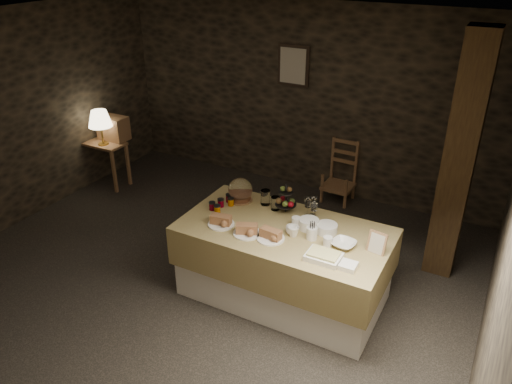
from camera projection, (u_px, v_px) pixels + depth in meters
The scene contains 28 objects.
ground_plane at pixel (207, 272), 5.48m from camera, with size 5.50×5.00×0.01m, color black.
room_shell at pixel (200, 139), 4.77m from camera, with size 5.52×5.02×2.60m.
buffet_table at pixel (284, 258), 4.93m from camera, with size 2.02×1.07×0.80m.
console_table at pixel (105, 151), 7.20m from camera, with size 0.62×0.35×0.66m.
table_lamp at pixel (100, 119), 6.91m from camera, with size 0.33×0.33×0.50m.
wine_rack at pixel (113, 128), 7.18m from camera, with size 0.42×0.26×0.34m, color brown.
chair at pixel (340, 174), 6.86m from camera, with size 0.41×0.39×0.67m.
timber_column at pixel (459, 160), 4.98m from camera, with size 0.30×0.30×2.60m, color black.
framed_picture at pixel (293, 66), 6.68m from camera, with size 0.45×0.04×0.55m.
plate_stack_a at pixel (309, 224), 4.75m from camera, with size 0.19×0.19×0.10m, color white.
plate_stack_b at pixel (327, 228), 4.70m from camera, with size 0.20×0.20×0.09m, color white.
cutlery_holder at pixel (312, 233), 4.59m from camera, with size 0.10×0.10×0.12m, color white.
cup_a at pixel (292, 230), 4.67m from camera, with size 0.11×0.11×0.09m, color white.
cup_b at pixel (293, 231), 4.64m from camera, with size 0.11×0.11×0.10m, color white.
mug_c at pixel (296, 222), 4.79m from camera, with size 0.09×0.09×0.10m, color white.
mug_d at pixel (328, 241), 4.49m from camera, with size 0.08×0.08×0.09m, color white.
bowl at pixel (344, 244), 4.49m from camera, with size 0.21×0.21×0.05m, color white.
cake_dome at pixel (240, 191), 5.25m from camera, with size 0.26×0.26×0.26m.
fruit_stand at pixel (286, 201), 5.01m from camera, with size 0.22×0.22×0.31m.
bread_platter_left at pixel (221, 221), 4.82m from camera, with size 0.26×0.26×0.11m.
bread_platter_center at pixel (247, 230), 4.67m from camera, with size 0.26×0.26×0.11m.
bread_platter_right at pixel (271, 235), 4.59m from camera, with size 0.26×0.26×0.11m.
jam_jars at pixel (222, 204), 5.14m from camera, with size 0.18×0.32×0.07m.
tart_dish at pixel (324, 256), 4.31m from camera, with size 0.30×0.22×0.07m.
square_dish at pixel (348, 266), 4.20m from camera, with size 0.14×0.14×0.04m, color white.
menu_frame at pixel (377, 243), 4.38m from camera, with size 0.17×0.02×0.22m, color brown.
storage_jar_a at pixel (265, 197), 5.18m from camera, with size 0.10×0.10×0.16m, color white.
storage_jar_b at pixel (275, 203), 5.08m from camera, with size 0.09×0.09×0.14m, color white.
Camera 1 is at (2.60, -3.68, 3.29)m, focal length 35.00 mm.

